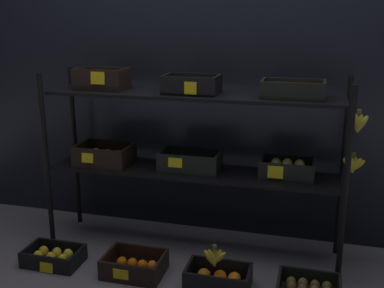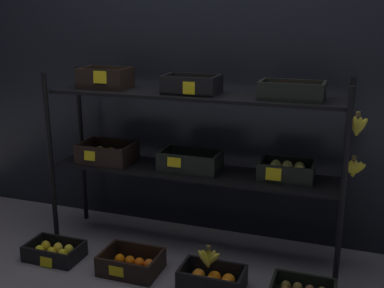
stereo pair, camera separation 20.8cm
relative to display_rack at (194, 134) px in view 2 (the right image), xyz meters
The scene contains 7 objects.
ground_plane 0.77m from the display_rack, behind, with size 10.00×10.00×0.00m, color slate.
storefront_wall 0.43m from the display_rack, 92.02° to the left, with size 4.21×0.12×1.94m, color black.
display_rack is the anchor object (origin of this frame).
crate_ground_lemon 1.14m from the display_rack, 152.63° to the right, with size 0.34×0.23×0.10m.
crate_ground_tangerine 0.86m from the display_rack, 123.98° to the right, with size 0.35×0.26×0.12m.
crate_ground_orange 0.86m from the display_rack, 58.62° to the right, with size 0.36×0.21×0.12m.
banana_bunch_loose 0.75m from the display_rack, 60.91° to the right, with size 0.14×0.05×0.13m.
Camera 2 is at (0.92, -2.64, 1.48)m, focal length 44.22 mm.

